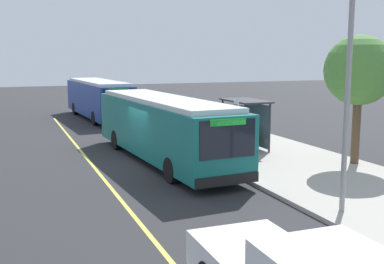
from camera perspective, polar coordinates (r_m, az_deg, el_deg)
ground_plane at (r=21.55m, az=-5.73°, el=-3.85°), size 120.00×120.00×0.00m
sidewalk_curb at (r=23.81m, az=8.31°, el=-2.48°), size 44.00×6.40×0.15m
lane_stripe_center at (r=21.08m, az=-11.52°, el=-4.27°), size 36.00×0.14×0.01m
transit_bus_main at (r=21.85m, az=-3.49°, el=0.68°), size 12.28×3.37×2.95m
transit_bus_second at (r=37.50m, az=-11.11°, el=4.03°), size 11.40×3.28×2.95m
bus_shelter at (r=24.38m, az=6.53°, el=2.22°), size 2.90×1.60×2.48m
waiting_bench at (r=24.32m, az=6.34°, el=-0.86°), size 1.60×0.48×0.95m
route_sign_post at (r=20.76m, az=5.30°, el=1.15°), size 0.44×0.08×2.80m
pedestrian_commuter at (r=21.66m, az=6.85°, el=-0.79°), size 0.24×0.40×1.69m
street_tree_near_shelter at (r=21.67m, az=19.34°, el=6.88°), size 2.98×2.98×5.54m
utility_pole at (r=14.76m, az=18.02°, el=2.99°), size 0.16×0.16×6.40m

